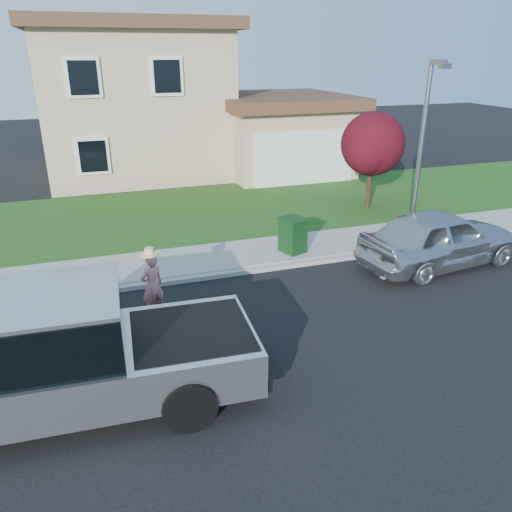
{
  "coord_description": "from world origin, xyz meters",
  "views": [
    {
      "loc": [
        -2.39,
        -8.8,
        5.57
      ],
      "look_at": [
        0.99,
        1.22,
        1.2
      ],
      "focal_mm": 35.0,
      "sensor_mm": 36.0,
      "label": 1
    }
  ],
  "objects_px": {
    "pickup_truck": "(61,357)",
    "trash_bin": "(293,235)",
    "woman": "(152,284)",
    "sedan": "(440,238)",
    "ornamental_tree": "(373,147)",
    "street_lamp": "(422,150)"
  },
  "relations": [
    {
      "from": "woman",
      "to": "sedan",
      "type": "distance_m",
      "value": 7.9
    },
    {
      "from": "sedan",
      "to": "street_lamp",
      "type": "distance_m",
      "value": 2.46
    },
    {
      "from": "woman",
      "to": "sedan",
      "type": "height_order",
      "value": "woman"
    },
    {
      "from": "ornamental_tree",
      "to": "street_lamp",
      "type": "distance_m",
      "value": 4.59
    },
    {
      "from": "pickup_truck",
      "to": "sedan",
      "type": "distance_m",
      "value": 10.18
    },
    {
      "from": "pickup_truck",
      "to": "street_lamp",
      "type": "height_order",
      "value": "street_lamp"
    },
    {
      "from": "ornamental_tree",
      "to": "street_lamp",
      "type": "relative_size",
      "value": 0.65
    },
    {
      "from": "pickup_truck",
      "to": "ornamental_tree",
      "type": "relative_size",
      "value": 1.88
    },
    {
      "from": "woman",
      "to": "sedan",
      "type": "xyz_separation_m",
      "value": [
        7.89,
        0.37,
        0.03
      ]
    },
    {
      "from": "woman",
      "to": "trash_bin",
      "type": "height_order",
      "value": "woman"
    },
    {
      "from": "sedan",
      "to": "street_lamp",
      "type": "relative_size",
      "value": 0.88
    },
    {
      "from": "sedan",
      "to": "ornamental_tree",
      "type": "height_order",
      "value": "ornamental_tree"
    },
    {
      "from": "trash_bin",
      "to": "sedan",
      "type": "bearing_deg",
      "value": -45.96
    },
    {
      "from": "pickup_truck",
      "to": "trash_bin",
      "type": "distance_m",
      "value": 7.89
    },
    {
      "from": "street_lamp",
      "to": "pickup_truck",
      "type": "bearing_deg",
      "value": -156.93
    },
    {
      "from": "pickup_truck",
      "to": "trash_bin",
      "type": "height_order",
      "value": "pickup_truck"
    },
    {
      "from": "ornamental_tree",
      "to": "sedan",
      "type": "bearing_deg",
      "value": -100.0
    },
    {
      "from": "pickup_truck",
      "to": "woman",
      "type": "height_order",
      "value": "pickup_truck"
    },
    {
      "from": "pickup_truck",
      "to": "trash_bin",
      "type": "xyz_separation_m",
      "value": [
        6.11,
        4.97,
        -0.33
      ]
    },
    {
      "from": "sedan",
      "to": "street_lamp",
      "type": "bearing_deg",
      "value": 7.03
    },
    {
      "from": "woman",
      "to": "street_lamp",
      "type": "distance_m",
      "value": 8.09
    },
    {
      "from": "woman",
      "to": "ornamental_tree",
      "type": "height_order",
      "value": "ornamental_tree"
    }
  ]
}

